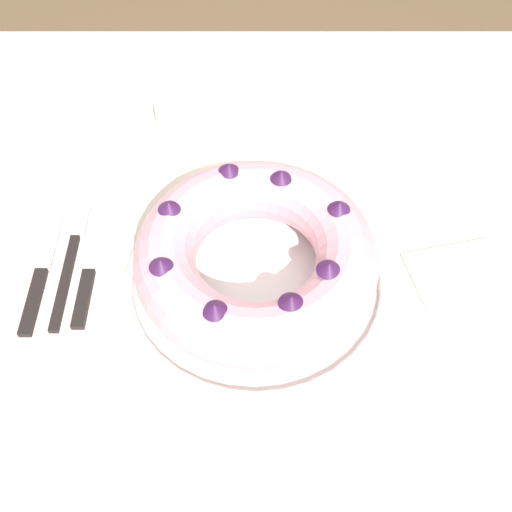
{
  "coord_description": "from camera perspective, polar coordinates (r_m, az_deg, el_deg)",
  "views": [
    {
      "loc": [
        -0.0,
        -0.44,
        1.37
      ],
      "look_at": [
        -0.0,
        -0.01,
        0.8
      ],
      "focal_mm": 42.0,
      "sensor_mm": 36.0,
      "label": 1
    }
  ],
  "objects": [
    {
      "name": "side_bowl",
      "position": [
        0.97,
        -3.99,
        13.73
      ],
      "size": [
        0.17,
        0.17,
        0.04
      ],
      "primitive_type": "cylinder",
      "color": "white",
      "rests_on": "dining_table"
    },
    {
      "name": "napkin",
      "position": [
        0.82,
        18.98,
        -1.47
      ],
      "size": [
        0.14,
        0.11,
        0.0
      ],
      "primitive_type": "cube",
      "rotation": [
        0.0,
        0.0,
        0.22
      ],
      "color": "#B2D1B7",
      "rests_on": "dining_table"
    },
    {
      "name": "bundt_cake",
      "position": [
        0.72,
        0.0,
        0.03
      ],
      "size": [
        0.29,
        0.29,
        0.09
      ],
      "color": "#E09EAD",
      "rests_on": "serving_dish"
    },
    {
      "name": "dining_table",
      "position": [
        0.84,
        0.34,
        -5.46
      ],
      "size": [
        1.29,
        1.11,
        0.74
      ],
      "color": "beige",
      "rests_on": "ground_plane"
    },
    {
      "name": "cake_knife",
      "position": [
        0.8,
        -15.29,
        -1.57
      ],
      "size": [
        0.02,
        0.19,
        0.01
      ],
      "rotation": [
        0.0,
        0.0,
        -0.11
      ],
      "color": "black",
      "rests_on": "dining_table"
    },
    {
      "name": "serving_knife",
      "position": [
        0.82,
        -19.44,
        -1.49
      ],
      "size": [
        0.02,
        0.21,
        0.01
      ],
      "rotation": [
        0.0,
        0.0,
        -0.05
      ],
      "color": "black",
      "rests_on": "dining_table"
    },
    {
      "name": "serving_dish",
      "position": [
        0.76,
        -0.0,
        -2.16
      ],
      "size": [
        0.33,
        0.33,
        0.02
      ],
      "color": "white",
      "rests_on": "dining_table"
    },
    {
      "name": "fork",
      "position": [
        0.82,
        -16.83,
        0.23
      ],
      "size": [
        0.02,
        0.2,
        0.01
      ],
      "rotation": [
        0.0,
        0.0,
        -0.01
      ],
      "color": "black",
      "rests_on": "dining_table"
    },
    {
      "name": "ground_plane",
      "position": [
        1.44,
        0.21,
        -19.22
      ],
      "size": [
        8.0,
        8.0,
        0.0
      ],
      "primitive_type": "plane",
      "color": "brown"
    }
  ]
}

